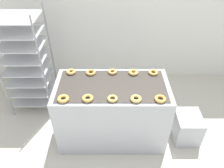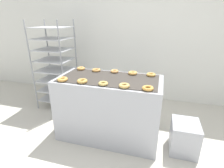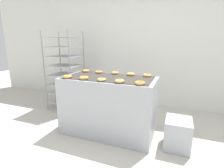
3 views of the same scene
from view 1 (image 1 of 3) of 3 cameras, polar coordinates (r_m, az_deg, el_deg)
The scene contains 14 objects.
wall_back at distance 3.80m, azimuth -0.03°, elevation 20.02°, with size 8.00×0.05×2.80m.
fryer_machine at distance 2.98m, azimuth 0.01°, elevation -7.25°, with size 1.43×0.72×0.91m.
baking_rack_cart at distance 3.50m, azimuth -21.44°, elevation 5.45°, with size 0.65×0.56×1.65m.
glaze_bin at distance 3.30m, azimuth 18.93°, elevation -10.60°, with size 0.34×0.40×0.42m.
donut_near_leftmost at distance 2.52m, azimuth -12.60°, elevation -3.79°, with size 0.13×0.13×0.04m, color gold.
donut_near_left at distance 2.48m, azimuth -6.36°, elevation -3.71°, with size 0.13×0.13×0.04m, color gold.
donut_near_center at distance 2.46m, azimuth 0.15°, elevation -3.83°, with size 0.12×0.12×0.03m, color tan.
donut_near_right at distance 2.47m, azimuth 6.29°, elevation -3.83°, with size 0.13×0.13×0.04m, color tan.
donut_near_rightmost at distance 2.52m, azimuth 12.51°, elevation -3.80°, with size 0.13×0.13×0.04m, color gold.
donut_far_leftmost at distance 2.92m, azimuth -10.65°, elevation 3.15°, with size 0.12×0.12×0.04m, color #D5984D.
donut_far_left at distance 2.88m, azimuth -5.56°, elevation 3.02°, with size 0.13×0.13×0.04m, color tan.
donut_far_center at distance 2.88m, azimuth 0.12°, elevation 3.24°, with size 0.12×0.12×0.04m, color tan.
donut_far_right at distance 2.88m, azimuth 5.63°, elevation 3.07°, with size 0.13×0.13×0.04m, color #DDA250.
donut_far_rightmost at distance 2.92m, azimuth 10.72°, elevation 3.00°, with size 0.13×0.13×0.04m, color gold.
Camera 1 is at (-0.00, -1.49, 2.57)m, focal length 35.00 mm.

